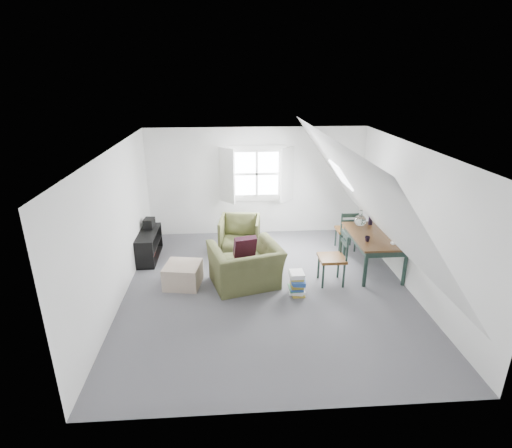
{
  "coord_description": "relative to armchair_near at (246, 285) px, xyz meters",
  "views": [
    {
      "loc": [
        -0.64,
        -6.22,
        3.62
      ],
      "look_at": [
        -0.16,
        0.6,
        1.02
      ],
      "focal_mm": 28.0,
      "sensor_mm": 36.0,
      "label": 1
    }
  ],
  "objects": [
    {
      "name": "dormer_window",
      "position": [
        0.38,
        2.49,
        1.45
      ],
      "size": [
        1.71,
        0.35,
        1.3
      ],
      "color": "white",
      "rests_on": "wall_back"
    },
    {
      "name": "ottoman",
      "position": [
        -1.13,
        0.08,
        0.2
      ],
      "size": [
        0.7,
        0.7,
        0.41
      ],
      "primitive_type": "cube",
      "rotation": [
        0.0,
        0.0,
        -0.16
      ],
      "color": "tan",
      "rests_on": "floor"
    },
    {
      "name": "dining_table",
      "position": [
        2.49,
        0.45,
        0.64
      ],
      "size": [
        0.88,
        1.46,
        0.73
      ],
      "rotation": [
        0.0,
        0.0,
        0.02
      ],
      "color": "#362212",
      "rests_on": "floor"
    },
    {
      "name": "wall_front",
      "position": [
        0.38,
        -2.93,
        1.25
      ],
      "size": [
        5.0,
        0.0,
        5.0
      ],
      "primitive_type": "plane",
      "rotation": [
        -1.57,
        0.0,
        0.0
      ],
      "color": "white",
      "rests_on": "ground"
    },
    {
      "name": "paper_box",
      "position": [
        2.69,
        0.0,
        0.75
      ],
      "size": [
        0.13,
        0.11,
        0.04
      ],
      "primitive_type": "cube",
      "rotation": [
        0.0,
        0.0,
        0.33
      ],
      "color": "white",
      "rests_on": "dining_table"
    },
    {
      "name": "wall_back",
      "position": [
        0.38,
        2.57,
        1.25
      ],
      "size": [
        5.0,
        0.0,
        5.0
      ],
      "primitive_type": "plane",
      "rotation": [
        1.57,
        0.0,
        0.0
      ],
      "color": "white",
      "rests_on": "ground"
    },
    {
      "name": "wall_right",
      "position": [
        2.88,
        -0.18,
        1.25
      ],
      "size": [
        0.0,
        5.5,
        5.5
      ],
      "primitive_type": "plane",
      "rotation": [
        1.57,
        0.0,
        -1.57
      ],
      "color": "white",
      "rests_on": "ground"
    },
    {
      "name": "cup",
      "position": [
        2.24,
        0.15,
        0.73
      ],
      "size": [
        0.12,
        0.12,
        0.09
      ],
      "primitive_type": "imported",
      "rotation": [
        0.0,
        0.0,
        -0.25
      ],
      "color": "black",
      "rests_on": "dining_table"
    },
    {
      "name": "floor",
      "position": [
        0.38,
        -0.18,
        0.0
      ],
      "size": [
        5.5,
        5.5,
        0.0
      ],
      "primitive_type": "plane",
      "color": "#545359",
      "rests_on": "ground"
    },
    {
      "name": "throw_pillow",
      "position": [
        0.0,
        0.15,
        0.69
      ],
      "size": [
        0.44,
        0.32,
        0.42
      ],
      "primitive_type": "cube",
      "rotation": [
        0.31,
        0.0,
        0.25
      ],
      "color": "#340E1E",
      "rests_on": "armchair_near"
    },
    {
      "name": "armchair_far",
      "position": [
        -0.06,
        1.48,
        0.0
      ],
      "size": [
        0.93,
        0.95,
        0.77
      ],
      "primitive_type": "imported",
      "rotation": [
        0.0,
        0.0,
        -0.13
      ],
      "color": "#484C29",
      "rests_on": "floor"
    },
    {
      "name": "wall_left",
      "position": [
        -2.12,
        -0.18,
        1.25
      ],
      "size": [
        0.0,
        5.5,
        5.5
      ],
      "primitive_type": "plane",
      "rotation": [
        1.57,
        0.0,
        1.57
      ],
      "color": "white",
      "rests_on": "ground"
    },
    {
      "name": "magazine_stack",
      "position": [
        0.88,
        -0.38,
        0.21
      ],
      "size": [
        0.31,
        0.37,
        0.42
      ],
      "rotation": [
        0.0,
        0.0,
        0.02
      ],
      "color": "#B29933",
      "rests_on": "floor"
    },
    {
      "name": "vase_twigs",
      "position": [
        2.59,
        1.0,
        0.88
      ],
      "size": [
        0.09,
        0.1,
        0.68
      ],
      "rotation": [
        0.0,
        0.0,
        0.13
      ],
      "color": "black",
      "rests_on": "dining_table"
    },
    {
      "name": "armchair_near",
      "position": [
        0.0,
        0.0,
        0.0
      ],
      "size": [
        1.42,
        1.32,
        0.77
      ],
      "primitive_type": "imported",
      "rotation": [
        0.0,
        0.0,
        3.41
      ],
      "color": "#484C29",
      "rests_on": "floor"
    },
    {
      "name": "ceiling",
      "position": [
        0.38,
        -0.18,
        2.5
      ],
      "size": [
        5.5,
        5.5,
        0.0
      ],
      "primitive_type": "plane",
      "rotation": [
        3.14,
        0.0,
        0.0
      ],
      "color": "white",
      "rests_on": "wall_back"
    },
    {
      "name": "media_shelf",
      "position": [
        -1.95,
        1.25,
        0.26
      ],
      "size": [
        0.37,
        1.12,
        0.58
      ],
      "rotation": [
        0.0,
        0.0,
        0.02
      ],
      "color": "black",
      "rests_on": "floor"
    },
    {
      "name": "skylight",
      "position": [
        1.93,
        1.12,
        1.75
      ],
      "size": [
        0.35,
        0.75,
        0.47
      ],
      "primitive_type": "cube",
      "rotation": [
        0.0,
        0.95,
        0.0
      ],
      "color": "white",
      "rests_on": "slope_right"
    },
    {
      "name": "electronics_box",
      "position": [
        -1.95,
        1.53,
        0.67
      ],
      "size": [
        0.22,
        0.29,
        0.22
      ],
      "primitive_type": "cube",
      "rotation": [
        0.0,
        0.0,
        -0.1
      ],
      "color": "black",
      "rests_on": "media_shelf"
    },
    {
      "name": "demijohn",
      "position": [
        2.34,
        0.9,
        0.87
      ],
      "size": [
        0.23,
        0.23,
        0.33
      ],
      "rotation": [
        0.0,
        0.0,
        -0.33
      ],
      "color": "silver",
      "rests_on": "dining_table"
    },
    {
      "name": "slope_right",
      "position": [
        1.93,
        -0.18,
        1.78
      ],
      "size": [
        3.19,
        5.5,
        4.48
      ],
      "primitive_type": "plane",
      "rotation": [
        0.0,
        -2.19,
        0.0
      ],
      "color": "white",
      "rests_on": "wall_right"
    },
    {
      "name": "dining_chair_near",
      "position": [
        1.6,
        -0.02,
        0.51
      ],
      "size": [
        0.46,
        0.46,
        0.98
      ],
      "rotation": [
        0.0,
        0.0,
        -1.34
      ],
      "color": "brown",
      "rests_on": "floor"
    },
    {
      "name": "slope_left",
      "position": [
        -1.17,
        -0.18,
        1.78
      ],
      "size": [
        3.19,
        5.5,
        4.48
      ],
      "primitive_type": "plane",
      "rotation": [
        0.0,
        2.19,
        0.0
      ],
      "color": "white",
      "rests_on": "wall_left"
    },
    {
      "name": "dining_chair_far",
      "position": [
        2.24,
        1.42,
        0.46
      ],
      "size": [
        0.42,
        0.42,
        0.89
      ],
      "rotation": [
        0.0,
        0.0,
        2.81
      ],
      "color": "brown",
      "rests_on": "floor"
    }
  ]
}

